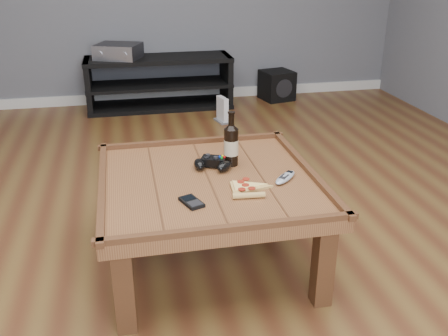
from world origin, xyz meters
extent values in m
plane|color=#4D2916|center=(0.00, 0.00, 0.00)|extent=(6.00, 6.00, 0.00)
cube|color=silver|center=(0.00, 2.99, 0.05)|extent=(5.00, 0.02, 0.10)
cube|color=#5B321A|center=(0.00, 0.00, 0.42)|extent=(1.00, 1.00, 0.06)
cube|color=#3A1C0F|center=(-0.42, -0.42, 0.20)|extent=(0.08, 0.08, 0.39)
cube|color=#3A1C0F|center=(0.42, -0.42, 0.20)|extent=(0.08, 0.08, 0.39)
cube|color=#3A1C0F|center=(-0.42, 0.42, 0.20)|extent=(0.08, 0.08, 0.39)
cube|color=#3A1C0F|center=(0.42, 0.42, 0.20)|extent=(0.08, 0.08, 0.39)
cube|color=#3A1C0F|center=(0.00, 0.48, 0.46)|extent=(1.03, 0.03, 0.03)
cube|color=#3A1C0F|center=(0.00, -0.48, 0.46)|extent=(1.03, 0.03, 0.03)
cube|color=#3A1C0F|center=(0.48, 0.00, 0.46)|extent=(0.03, 1.03, 0.03)
cube|color=#3A1C0F|center=(-0.48, 0.00, 0.46)|extent=(0.03, 1.03, 0.03)
cube|color=black|center=(0.00, 2.75, 0.48)|extent=(1.40, 0.45, 0.04)
cube|color=black|center=(0.00, 2.75, 0.23)|extent=(1.40, 0.45, 0.03)
cube|color=black|center=(0.00, 2.75, 0.02)|extent=(1.40, 0.45, 0.04)
cube|color=black|center=(-0.67, 2.75, 0.25)|extent=(0.05, 0.44, 0.50)
cube|color=black|center=(0.67, 2.75, 0.25)|extent=(0.05, 0.44, 0.50)
cylinder|color=black|center=(0.14, 0.15, 0.54)|extent=(0.07, 0.07, 0.19)
cone|color=black|center=(0.14, 0.15, 0.65)|extent=(0.07, 0.07, 0.03)
cylinder|color=black|center=(0.14, 0.15, 0.69)|extent=(0.03, 0.03, 0.07)
cylinder|color=black|center=(0.14, 0.15, 0.72)|extent=(0.04, 0.04, 0.01)
cylinder|color=tan|center=(0.14, 0.15, 0.54)|extent=(0.07, 0.07, 0.08)
cube|color=black|center=(0.05, 0.14, 0.48)|extent=(0.14, 0.11, 0.04)
ellipsoid|color=black|center=(-0.02, 0.13, 0.47)|extent=(0.05, 0.10, 0.05)
ellipsoid|color=black|center=(0.09, 0.08, 0.47)|extent=(0.11, 0.11, 0.05)
cylinder|color=black|center=(0.03, 0.17, 0.50)|extent=(0.02, 0.02, 0.01)
cylinder|color=black|center=(0.06, 0.12, 0.50)|extent=(0.02, 0.02, 0.01)
cylinder|color=yellow|center=(0.10, 0.14, 0.50)|extent=(0.01, 0.01, 0.01)
cylinder|color=red|center=(0.10, 0.13, 0.50)|extent=(0.01, 0.01, 0.01)
cylinder|color=#0C33CC|center=(0.08, 0.14, 0.50)|extent=(0.01, 0.01, 0.01)
cylinder|color=#0C9919|center=(0.09, 0.12, 0.50)|extent=(0.01, 0.01, 0.01)
cylinder|color=tan|center=(0.13, -0.23, 0.46)|extent=(0.14, 0.04, 0.03)
cylinder|color=maroon|center=(0.12, -0.18, 0.47)|extent=(0.03, 0.03, 0.00)
cylinder|color=maroon|center=(0.16, -0.18, 0.47)|extent=(0.03, 0.03, 0.00)
cylinder|color=maroon|center=(0.14, -0.14, 0.47)|extent=(0.03, 0.03, 0.00)
cylinder|color=maroon|center=(0.13, -0.10, 0.47)|extent=(0.03, 0.03, 0.00)
cylinder|color=maroon|center=(0.16, -0.08, 0.47)|extent=(0.03, 0.03, 0.00)
cube|color=black|center=(-0.11, -0.23, 0.46)|extent=(0.10, 0.14, 0.01)
cube|color=black|center=(-0.12, -0.20, 0.47)|extent=(0.06, 0.06, 0.00)
cube|color=black|center=(-0.10, -0.26, 0.47)|extent=(0.07, 0.07, 0.00)
ellipsoid|color=#99A0A6|center=(0.35, -0.08, 0.46)|extent=(0.16, 0.16, 0.02)
cube|color=black|center=(0.38, -0.05, 0.47)|extent=(0.03, 0.03, 0.00)
cube|color=black|center=(0.34, -0.09, 0.47)|extent=(0.06, 0.06, 0.00)
cube|color=black|center=(-0.37, 2.75, 0.57)|extent=(0.48, 0.44, 0.14)
cube|color=#A5A7AF|center=(-0.43, 2.60, 0.57)|extent=(0.36, 0.16, 0.14)
cylinder|color=#A5A7AF|center=(-0.54, 2.64, 0.57)|extent=(0.05, 0.03, 0.05)
cylinder|color=#A5A7AF|center=(-0.32, 2.55, 0.57)|extent=(0.05, 0.03, 0.05)
cube|color=black|center=(1.22, 2.80, 0.15)|extent=(0.36, 0.36, 0.30)
cylinder|color=black|center=(1.25, 2.65, 0.15)|extent=(0.18, 0.05, 0.19)
cube|color=slate|center=(0.51, 2.17, 0.01)|extent=(0.14, 0.20, 0.02)
cube|color=white|center=(0.51, 2.17, 0.12)|extent=(0.08, 0.17, 0.21)
camera|label=1|loc=(-0.36, -2.09, 1.42)|focal=40.00mm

